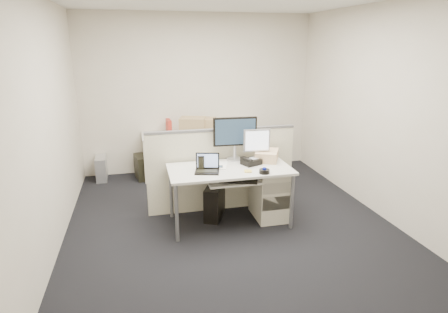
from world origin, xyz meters
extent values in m
cube|color=black|center=(0.00, 0.00, -0.01)|extent=(4.00, 4.50, 0.01)
cube|color=beige|center=(0.00, 2.25, 1.35)|extent=(4.00, 0.02, 2.70)
cube|color=beige|center=(0.00, -2.25, 1.35)|extent=(4.00, 0.02, 2.70)
cube|color=beige|center=(-2.00, 0.00, 1.35)|extent=(0.02, 4.50, 2.70)
cube|color=beige|center=(2.00, 0.00, 1.35)|extent=(0.02, 4.50, 2.70)
cube|color=silver|center=(0.00, 0.00, 0.71)|extent=(1.50, 0.75, 0.03)
cylinder|color=slate|center=(-0.70, -0.33, 0.35)|extent=(0.04, 0.04, 0.70)
cylinder|color=slate|center=(-0.70, 0.33, 0.35)|extent=(0.04, 0.04, 0.70)
cylinder|color=slate|center=(0.70, -0.33, 0.35)|extent=(0.04, 0.04, 0.70)
cylinder|color=slate|center=(0.70, 0.33, 0.35)|extent=(0.04, 0.04, 0.70)
cube|color=silver|center=(0.00, -0.18, 0.62)|extent=(0.62, 0.32, 0.02)
cube|color=beige|center=(0.55, 0.05, 0.33)|extent=(0.40, 0.55, 0.65)
cube|color=beige|center=(0.00, 0.45, 0.55)|extent=(2.00, 0.06, 1.10)
cube|color=beige|center=(0.00, 1.93, 0.36)|extent=(2.00, 0.60, 0.72)
cube|color=black|center=(0.15, 0.32, 1.01)|extent=(0.58, 0.25, 0.57)
cube|color=#B7B7BC|center=(0.40, 0.18, 0.94)|extent=(0.35, 0.19, 0.42)
cube|color=black|center=(-0.30, -0.09, 0.84)|extent=(0.33, 0.28, 0.21)
cylinder|color=black|center=(0.35, -0.28, 0.75)|extent=(0.13, 0.13, 0.05)
cube|color=black|center=(0.30, 0.08, 0.77)|extent=(0.27, 0.25, 0.07)
cube|color=silver|center=(-0.12, 0.12, 0.74)|extent=(0.30, 0.34, 0.01)
cube|color=gold|center=(0.18, -0.18, 0.74)|extent=(0.11, 0.11, 0.01)
cylinder|color=black|center=(-0.35, 0.02, 0.81)|extent=(0.08, 0.08, 0.16)
ellipsoid|color=gold|center=(0.28, 0.10, 0.75)|extent=(0.20, 0.10, 0.04)
cube|color=black|center=(-0.10, 0.05, 0.74)|extent=(0.06, 0.10, 0.01)
cube|color=#F0C18F|center=(0.55, 0.20, 0.80)|extent=(0.40, 0.43, 0.13)
cube|color=black|center=(0.05, -0.22, 0.64)|extent=(0.48, 0.30, 0.03)
cube|color=black|center=(-0.15, 0.20, 0.22)|extent=(0.37, 0.51, 0.44)
cube|color=black|center=(-1.05, 1.93, 0.20)|extent=(0.24, 0.45, 0.40)
cube|color=#B7B7BC|center=(-1.70, 2.03, 0.20)|extent=(0.18, 0.42, 0.39)
cube|color=#9D8559|center=(-0.17, 1.81, 0.87)|extent=(0.48, 0.42, 0.31)
cube|color=#9D8559|center=(0.00, 1.81, 0.87)|extent=(0.49, 0.43, 0.29)
cube|color=#AB2B1E|center=(-0.55, 2.03, 0.85)|extent=(0.08, 0.27, 0.25)
camera|label=1|loc=(-1.07, -4.21, 2.19)|focal=30.00mm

